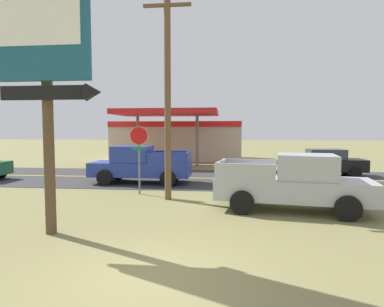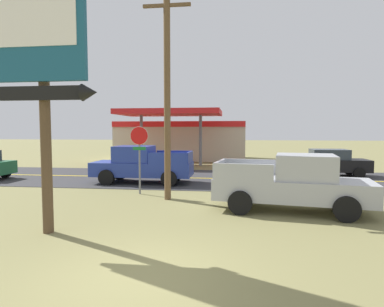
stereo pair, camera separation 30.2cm
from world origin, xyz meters
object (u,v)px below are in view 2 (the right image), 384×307
Objects in this scene: pickup_silver_parked_on_lawn at (293,183)px; car_black_near_lane at (331,163)px; gas_station at (182,139)px; pickup_blue_on_road at (141,165)px; motel_sign at (42,58)px; utility_pole at (167,79)px; stop_sign at (139,148)px.

pickup_silver_parked_on_lawn is 1.30× the size of car_black_near_lane.
gas_station is 21.24m from pickup_silver_parked_on_lawn.
motel_sign is at bearing -90.49° from pickup_blue_on_road.
motel_sign is at bearing -89.66° from gas_station.
utility_pole is at bearing 64.67° from motel_sign.
utility_pole is at bearing -60.50° from pickup_blue_on_road.
pickup_blue_on_road reaches higher than car_black_near_lane.
motel_sign reaches higher than stop_sign.
car_black_near_lane is at bearing -44.56° from gas_station.
stop_sign is 0.70× the size of car_black_near_lane.
motel_sign is at bearing -115.33° from utility_pole.
motel_sign reaches higher than car_black_near_lane.
car_black_near_lane is at bearing 35.20° from stop_sign.
utility_pole is 6.19m from pickup_silver_parked_on_lawn.
stop_sign reaches higher than pickup_blue_on_road.
car_black_near_lane is (10.89, -10.72, -1.11)m from gas_station.
utility_pole reaches higher than pickup_silver_parked_on_lawn.
pickup_blue_on_road is at bearing 119.50° from utility_pole.
utility_pole is at bearing 163.76° from pickup_silver_parked_on_lawn.
utility_pole is 1.64× the size of pickup_silver_parked_on_lawn.
utility_pole is 2.13× the size of car_black_near_lane.
pickup_silver_parked_on_lawn is at bearing 26.49° from motel_sign.
gas_station is at bearing 93.20° from stop_sign.
gas_station reaches higher than stop_sign.
utility_pole is at bearing -82.58° from gas_station.
pickup_silver_parked_on_lawn is 1.05× the size of pickup_blue_on_road.
car_black_near_lane is (3.79, 9.27, -0.13)m from pickup_silver_parked_on_lawn.
gas_station reaches higher than pickup_blue_on_road.
utility_pole is at bearing -32.86° from stop_sign.
gas_station is at bearing 90.34° from motel_sign.
motel_sign is 8.60m from pickup_silver_parked_on_lawn.
utility_pole is 5.90m from pickup_blue_on_road.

